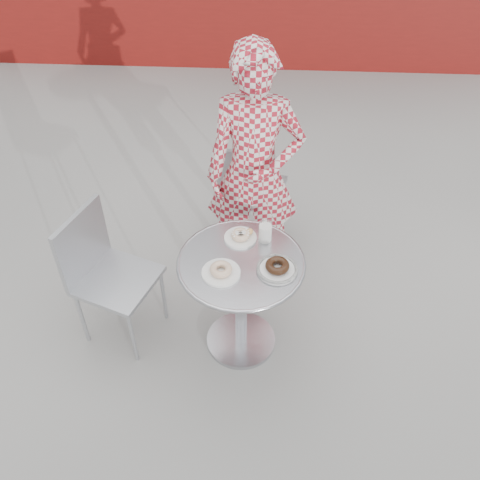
# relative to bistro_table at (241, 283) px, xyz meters

# --- Properties ---
(ground) EXTENTS (60.00, 60.00, 0.00)m
(ground) POSITION_rel_bistro_table_xyz_m (-0.02, 0.03, -0.50)
(ground) COLOR #A6A49E
(ground) RESTS_ON ground
(bistro_table) EXTENTS (0.66, 0.66, 0.67)m
(bistro_table) POSITION_rel_bistro_table_xyz_m (0.00, 0.00, 0.00)
(bistro_table) COLOR silver
(bistro_table) RESTS_ON ground
(chair_far) EXTENTS (0.47, 0.48, 0.82)m
(chair_far) POSITION_rel_bistro_table_xyz_m (0.02, 0.91, -0.25)
(chair_far) COLOR #ABADB3
(chair_far) RESTS_ON ground
(chair_left) EXTENTS (0.51, 0.51, 0.82)m
(chair_left) POSITION_rel_bistro_table_xyz_m (-0.69, 0.06, -0.25)
(chair_left) COLOR #ABADB3
(chair_left) RESTS_ON ground
(seated_person) EXTENTS (0.56, 0.37, 1.53)m
(seated_person) POSITION_rel_bistro_table_xyz_m (0.04, 0.62, 0.26)
(seated_person) COLOR maroon
(seated_person) RESTS_ON ground
(plate_far) EXTENTS (0.17, 0.17, 0.05)m
(plate_far) POSITION_rel_bistro_table_xyz_m (-0.01, 0.17, 0.18)
(plate_far) COLOR white
(plate_far) RESTS_ON bistro_table
(plate_near) EXTENTS (0.19, 0.19, 0.05)m
(plate_near) POSITION_rel_bistro_table_xyz_m (-0.09, -0.09, 0.18)
(plate_near) COLOR white
(plate_near) RESTS_ON bistro_table
(plate_checker) EXTENTS (0.21, 0.21, 0.05)m
(plate_checker) POSITION_rel_bistro_table_xyz_m (0.18, -0.05, 0.18)
(plate_checker) COLOR white
(plate_checker) RESTS_ON bistro_table
(milk_cup) EXTENTS (0.07, 0.07, 0.12)m
(milk_cup) POSITION_rel_bistro_table_xyz_m (0.12, 0.17, 0.22)
(milk_cup) COLOR white
(milk_cup) RESTS_ON bistro_table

